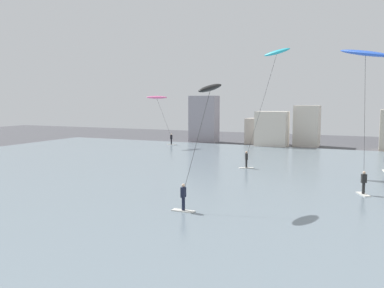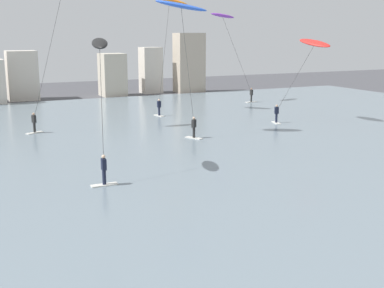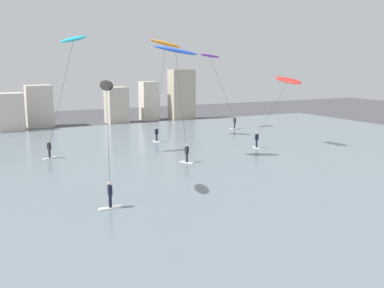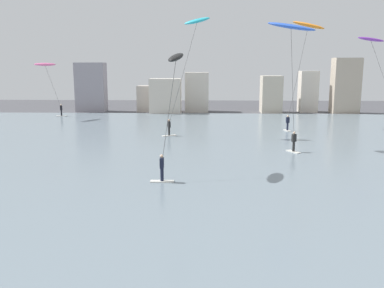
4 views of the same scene
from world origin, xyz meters
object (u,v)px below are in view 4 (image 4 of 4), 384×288
object	(u,v)px
kitesurfer_orange	(307,32)
kitesurfer_blue	(291,34)
kitesurfer_pink	(47,69)
kitesurfer_purple	(373,46)
kitesurfer_cyan	(193,38)
kitesurfer_black	(174,73)

from	to	relation	value
kitesurfer_orange	kitesurfer_blue	size ratio (longest dim) A/B	1.13
kitesurfer_orange	kitesurfer_pink	size ratio (longest dim) A/B	1.63
kitesurfer_pink	kitesurfer_purple	world-z (taller)	kitesurfer_purple
kitesurfer_pink	kitesurfer_cyan	bearing A→B (deg)	-33.69
kitesurfer_orange	kitesurfer_blue	distance (m)	12.35
kitesurfer_pink	kitesurfer_orange	bearing A→B (deg)	-12.59
kitesurfer_blue	kitesurfer_black	xyz separation A→B (m)	(-8.64, -8.32, -2.88)
kitesurfer_orange	kitesurfer_pink	world-z (taller)	kitesurfer_orange
kitesurfer_blue	kitesurfer_cyan	bearing A→B (deg)	143.53
kitesurfer_blue	kitesurfer_purple	distance (m)	20.18
kitesurfer_black	kitesurfer_pink	distance (m)	32.52
kitesurfer_black	kitesurfer_cyan	xyz separation A→B (m)	(0.64, 14.23, 2.97)
kitesurfer_orange	kitesurfer_pink	xyz separation A→B (m)	(-30.87, 6.89, -3.88)
kitesurfer_pink	kitesurfer_purple	size ratio (longest dim) A/B	0.71
kitesurfer_orange	kitesurfer_pink	distance (m)	31.87
kitesurfer_blue	kitesurfer_black	bearing A→B (deg)	-136.11
kitesurfer_black	kitesurfer_cyan	bearing A→B (deg)	87.44
kitesurfer_orange	kitesurfer_cyan	size ratio (longest dim) A/B	1.03
kitesurfer_blue	kitesurfer_purple	bearing A→B (deg)	51.50
kitesurfer_black	kitesurfer_blue	bearing A→B (deg)	43.89
kitesurfer_blue	kitesurfer_black	size ratio (longest dim) A/B	1.34
kitesurfer_black	kitesurfer_purple	distance (m)	32.22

